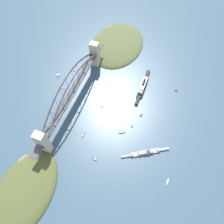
{
  "coord_description": "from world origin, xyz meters",
  "views": [
    {
      "loc": [
        190.9,
        153.06,
        355.58
      ],
      "look_at": [
        0.0,
        79.42,
        8.0
      ],
      "focal_mm": 34.34,
      "sensor_mm": 36.0,
      "label": 1
    }
  ],
  "objects_px": {
    "small_boat_0": "(102,107)",
    "small_boat_6": "(176,89)",
    "ocean_liner": "(143,86)",
    "naval_cruiser": "(146,152)",
    "seaplane_taxiing_near_bridge": "(58,75)",
    "small_boat_5": "(122,133)",
    "harbor_arch_bridge": "(72,92)",
    "small_boat_2": "(167,182)",
    "channel_marker_buoy": "(94,87)",
    "small_boat_7": "(94,159)",
    "small_boat_3": "(132,126)",
    "small_boat_1": "(83,135)",
    "small_boat_4": "(141,114)"
  },
  "relations": [
    {
      "from": "naval_cruiser",
      "to": "small_boat_1",
      "type": "xyz_separation_m",
      "value": [
        9.03,
        -114.82,
        -2.02
      ]
    },
    {
      "from": "small_boat_2",
      "to": "small_boat_7",
      "type": "xyz_separation_m",
      "value": [
        7.58,
        -125.23,
        -0.05
      ]
    },
    {
      "from": "channel_marker_buoy",
      "to": "small_boat_6",
      "type": "bearing_deg",
      "value": 108.8
    },
    {
      "from": "small_boat_7",
      "to": "small_boat_1",
      "type": "bearing_deg",
      "value": -131.87
    },
    {
      "from": "small_boat_6",
      "to": "small_boat_3",
      "type": "bearing_deg",
      "value": -27.5
    },
    {
      "from": "seaplane_taxiing_near_bridge",
      "to": "small_boat_2",
      "type": "xyz_separation_m",
      "value": [
        133.32,
        270.26,
        -1.21
      ]
    },
    {
      "from": "ocean_liner",
      "to": "channel_marker_buoy",
      "type": "relative_size",
      "value": 33.43
    },
    {
      "from": "small_boat_0",
      "to": "small_boat_6",
      "type": "relative_size",
      "value": 0.61
    },
    {
      "from": "harbor_arch_bridge",
      "to": "ocean_liner",
      "type": "relative_size",
      "value": 2.98
    },
    {
      "from": "ocean_liner",
      "to": "small_boat_7",
      "type": "height_order",
      "value": "ocean_liner"
    },
    {
      "from": "small_boat_5",
      "to": "small_boat_6",
      "type": "bearing_deg",
      "value": 151.56
    },
    {
      "from": "small_boat_2",
      "to": "small_boat_6",
      "type": "distance_m",
      "value": 188.58
    },
    {
      "from": "small_boat_2",
      "to": "channel_marker_buoy",
      "type": "bearing_deg",
      "value": -125.44
    },
    {
      "from": "small_boat_2",
      "to": "channel_marker_buoy",
      "type": "xyz_separation_m",
      "value": [
        -132.47,
        -186.12,
        0.34
      ]
    },
    {
      "from": "small_boat_2",
      "to": "small_boat_7",
      "type": "relative_size",
      "value": 0.94
    },
    {
      "from": "small_boat_5",
      "to": "naval_cruiser",
      "type": "bearing_deg",
      "value": 67.61
    },
    {
      "from": "small_boat_3",
      "to": "channel_marker_buoy",
      "type": "xyz_separation_m",
      "value": [
        -57.72,
        -100.68,
        -1.95
      ]
    },
    {
      "from": "naval_cruiser",
      "to": "small_boat_0",
      "type": "height_order",
      "value": "naval_cruiser"
    },
    {
      "from": "seaplane_taxiing_near_bridge",
      "to": "harbor_arch_bridge",
      "type": "bearing_deg",
      "value": 52.44
    },
    {
      "from": "small_boat_3",
      "to": "harbor_arch_bridge",
      "type": "bearing_deg",
      "value": -95.18
    },
    {
      "from": "harbor_arch_bridge",
      "to": "small_boat_3",
      "type": "xyz_separation_m",
      "value": [
        11.18,
        123.18,
        -29.26
      ]
    },
    {
      "from": "ocean_liner",
      "to": "naval_cruiser",
      "type": "distance_m",
      "value": 140.78
    },
    {
      "from": "ocean_liner",
      "to": "small_boat_3",
      "type": "relative_size",
      "value": 14.08
    },
    {
      "from": "small_boat_2",
      "to": "small_boat_3",
      "type": "bearing_deg",
      "value": -131.18
    },
    {
      "from": "small_boat_0",
      "to": "small_boat_4",
      "type": "distance_m",
      "value": 77.56
    },
    {
      "from": "harbor_arch_bridge",
      "to": "small_boat_2",
      "type": "distance_m",
      "value": 227.82
    },
    {
      "from": "ocean_liner",
      "to": "small_boat_6",
      "type": "bearing_deg",
      "value": 106.16
    },
    {
      "from": "small_boat_2",
      "to": "channel_marker_buoy",
      "type": "relative_size",
      "value": 3.77
    },
    {
      "from": "harbor_arch_bridge",
      "to": "small_boat_3",
      "type": "bearing_deg",
      "value": 84.82
    },
    {
      "from": "ocean_liner",
      "to": "naval_cruiser",
      "type": "bearing_deg",
      "value": 18.98
    },
    {
      "from": "ocean_liner",
      "to": "small_boat_1",
      "type": "height_order",
      "value": "ocean_liner"
    },
    {
      "from": "harbor_arch_bridge",
      "to": "ocean_liner",
      "type": "xyz_separation_m",
      "value": [
        -81.6,
        115.64,
        -26.58
      ]
    },
    {
      "from": "small_boat_6",
      "to": "channel_marker_buoy",
      "type": "height_order",
      "value": "small_boat_6"
    },
    {
      "from": "small_boat_6",
      "to": "small_boat_4",
      "type": "bearing_deg",
      "value": -30.69
    },
    {
      "from": "seaplane_taxiing_near_bridge",
      "to": "small_boat_4",
      "type": "relative_size",
      "value": 1.09
    },
    {
      "from": "small_boat_0",
      "to": "small_boat_7",
      "type": "bearing_deg",
      "value": 15.52
    },
    {
      "from": "small_boat_1",
      "to": "small_boat_6",
      "type": "relative_size",
      "value": 1.11
    },
    {
      "from": "seaplane_taxiing_near_bridge",
      "to": "small_boat_5",
      "type": "relative_size",
      "value": 0.82
    },
    {
      "from": "seaplane_taxiing_near_bridge",
      "to": "small_boat_2",
      "type": "relative_size",
      "value": 0.95
    },
    {
      "from": "seaplane_taxiing_near_bridge",
      "to": "small_boat_5",
      "type": "xyz_separation_m",
      "value": [
        77.86,
        172.02,
        -1.11
      ]
    },
    {
      "from": "ocean_liner",
      "to": "small_boat_2",
      "type": "distance_m",
      "value": 191.66
    },
    {
      "from": "seaplane_taxiing_near_bridge",
      "to": "small_boat_6",
      "type": "bearing_deg",
      "value": 102.36
    },
    {
      "from": "harbor_arch_bridge",
      "to": "naval_cruiser",
      "type": "distance_m",
      "value": 172.0
    },
    {
      "from": "seaplane_taxiing_near_bridge",
      "to": "small_boat_0",
      "type": "xyz_separation_m",
      "value": [
        39.06,
        116.75,
        -1.08
      ]
    },
    {
      "from": "small_boat_2",
      "to": "small_boat_3",
      "type": "height_order",
      "value": "small_boat_3"
    },
    {
      "from": "seaplane_taxiing_near_bridge",
      "to": "small_boat_1",
      "type": "xyz_separation_m",
      "value": [
        107.92,
        108.24,
        -1.31
      ]
    },
    {
      "from": "harbor_arch_bridge",
      "to": "small_boat_7",
      "type": "height_order",
      "value": "harbor_arch_bridge"
    },
    {
      "from": "ocean_liner",
      "to": "channel_marker_buoy",
      "type": "bearing_deg",
      "value": -69.38
    },
    {
      "from": "seaplane_taxiing_near_bridge",
      "to": "small_boat_0",
      "type": "relative_size",
      "value": 1.63
    },
    {
      "from": "small_boat_7",
      "to": "channel_marker_buoy",
      "type": "xyz_separation_m",
      "value": [
        -140.05,
        -60.88,
        0.39
      ]
    }
  ]
}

